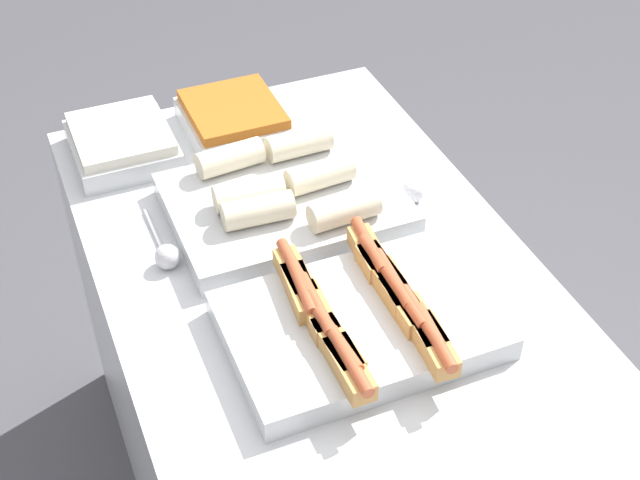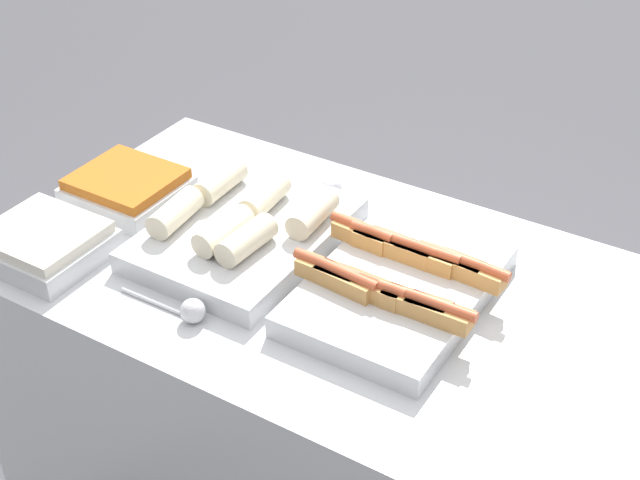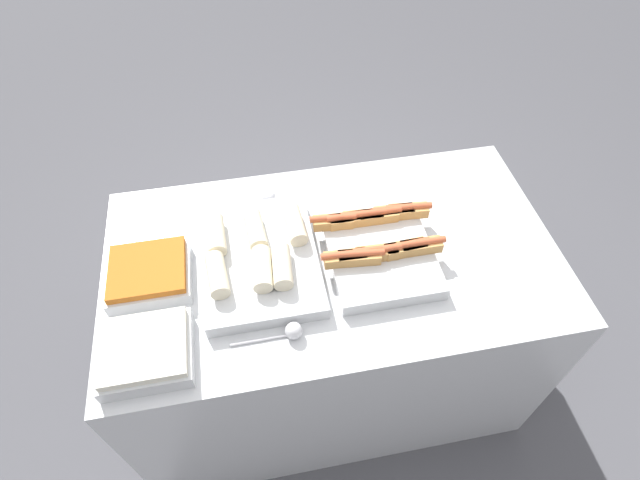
{
  "view_description": "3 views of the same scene",
  "coord_description": "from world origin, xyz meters",
  "px_view_note": "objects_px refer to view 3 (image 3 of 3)",
  "views": [
    {
      "loc": [
        1.15,
        -0.49,
        2.04
      ],
      "look_at": [
        -0.04,
        0.0,
        0.94
      ],
      "focal_mm": 50.0,
      "sensor_mm": 36.0,
      "label": 1
    },
    {
      "loc": [
        0.75,
        -1.29,
        1.99
      ],
      "look_at": [
        -0.04,
        0.0,
        0.94
      ],
      "focal_mm": 50.0,
      "sensor_mm": 36.0,
      "label": 2
    },
    {
      "loc": [
        -0.23,
        -0.98,
        2.14
      ],
      "look_at": [
        -0.04,
        0.0,
        0.94
      ],
      "focal_mm": 28.0,
      "sensor_mm": 36.0,
      "label": 3
    }
  ],
  "objects_px": {
    "tray_hotdogs": "(376,240)",
    "tray_wraps": "(259,257)",
    "serving_spoon_near": "(290,332)",
    "serving_spoon_far": "(266,198)",
    "tray_side_back": "(149,275)",
    "tray_side_front": "(146,352)"
  },
  "relations": [
    {
      "from": "tray_hotdogs",
      "to": "serving_spoon_near",
      "type": "xyz_separation_m",
      "value": [
        -0.32,
        -0.27,
        -0.02
      ]
    },
    {
      "from": "tray_side_back",
      "to": "serving_spoon_near",
      "type": "xyz_separation_m",
      "value": [
        0.39,
        -0.27,
        -0.01
      ]
    },
    {
      "from": "tray_hotdogs",
      "to": "tray_side_front",
      "type": "xyz_separation_m",
      "value": [
        -0.72,
        -0.27,
        -0.0
      ]
    },
    {
      "from": "tray_wraps",
      "to": "tray_side_back",
      "type": "distance_m",
      "value": 0.34
    },
    {
      "from": "tray_hotdogs",
      "to": "serving_spoon_near",
      "type": "bearing_deg",
      "value": -139.85
    },
    {
      "from": "tray_wraps",
      "to": "serving_spoon_far",
      "type": "height_order",
      "value": "tray_wraps"
    },
    {
      "from": "tray_side_back",
      "to": "tray_hotdogs",
      "type": "bearing_deg",
      "value": 0.52
    },
    {
      "from": "serving_spoon_near",
      "to": "tray_hotdogs",
      "type": "bearing_deg",
      "value": 40.15
    },
    {
      "from": "serving_spoon_far",
      "to": "tray_side_back",
      "type": "bearing_deg",
      "value": -144.86
    },
    {
      "from": "tray_side_back",
      "to": "serving_spoon_far",
      "type": "distance_m",
      "value": 0.48
    },
    {
      "from": "serving_spoon_near",
      "to": "tray_side_front",
      "type": "bearing_deg",
      "value": 179.31
    },
    {
      "from": "serving_spoon_near",
      "to": "tray_wraps",
      "type": "bearing_deg",
      "value": 102.04
    },
    {
      "from": "tray_hotdogs",
      "to": "tray_wraps",
      "type": "height_order",
      "value": "tray_wraps"
    },
    {
      "from": "tray_wraps",
      "to": "tray_hotdogs",
      "type": "bearing_deg",
      "value": 0.23
    },
    {
      "from": "serving_spoon_far",
      "to": "tray_hotdogs",
      "type": "bearing_deg",
      "value": -39.35
    },
    {
      "from": "tray_wraps",
      "to": "serving_spoon_far",
      "type": "xyz_separation_m",
      "value": [
        0.05,
        0.27,
        -0.02
      ]
    },
    {
      "from": "tray_side_front",
      "to": "tray_side_back",
      "type": "xyz_separation_m",
      "value": [
        0.0,
        0.26,
        0.0
      ]
    },
    {
      "from": "tray_side_front",
      "to": "serving_spoon_far",
      "type": "xyz_separation_m",
      "value": [
        0.39,
        0.54,
        -0.01
      ]
    },
    {
      "from": "tray_wraps",
      "to": "tray_side_back",
      "type": "height_order",
      "value": "tray_wraps"
    },
    {
      "from": "tray_side_front",
      "to": "serving_spoon_near",
      "type": "bearing_deg",
      "value": -0.69
    },
    {
      "from": "tray_hotdogs",
      "to": "tray_side_front",
      "type": "bearing_deg",
      "value": -159.55
    },
    {
      "from": "tray_wraps",
      "to": "tray_side_front",
      "type": "relative_size",
      "value": 1.92
    }
  ]
}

